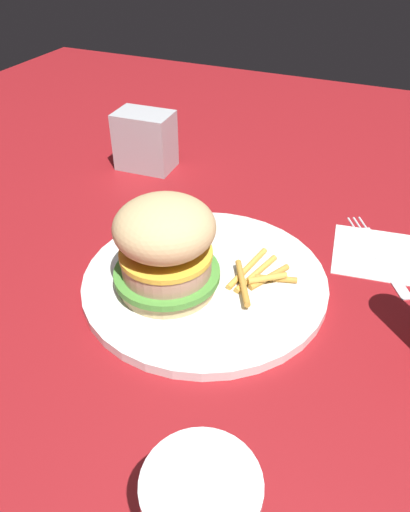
{
  "coord_description": "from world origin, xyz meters",
  "views": [
    {
      "loc": [
        0.42,
        0.2,
        0.37
      ],
      "look_at": [
        0.03,
        0.02,
        0.04
      ],
      "focal_mm": 33.98,
      "sensor_mm": 36.0,
      "label": 1
    }
  ],
  "objects": [
    {
      "name": "sandwich",
      "position": [
        0.06,
        -0.01,
        0.07
      ],
      "size": [
        0.12,
        0.12,
        0.11
      ],
      "color": "tan",
      "rests_on": "plate"
    },
    {
      "name": "napkin_dispenser",
      "position": [
        -0.21,
        -0.19,
        0.05
      ],
      "size": [
        0.06,
        0.09,
        0.09
      ],
      "primitive_type": "cube",
      "rotation": [
        0.0,
        0.0,
        1.62
      ],
      "color": "#B7BABF",
      "rests_on": "ground_plane"
    },
    {
      "name": "fork",
      "position": [
        -0.12,
        0.2,
        0.0
      ],
      "size": [
        0.16,
        0.1,
        0.0
      ],
      "color": "silver",
      "rests_on": "napkin"
    },
    {
      "name": "napkin",
      "position": [
        -0.12,
        0.2,
        0.0
      ],
      "size": [
        0.12,
        0.12,
        0.0
      ],
      "primitive_type": "cube",
      "rotation": [
        0.0,
        0.0,
        0.14
      ],
      "color": "white",
      "rests_on": "ground_plane"
    },
    {
      "name": "ground_plane",
      "position": [
        0.0,
        0.0,
        0.0
      ],
      "size": [
        1.6,
        1.6,
        0.0
      ],
      "primitive_type": "plane",
      "color": "maroon"
    },
    {
      "name": "fries_pile",
      "position": [
        0.01,
        0.08,
        0.02
      ],
      "size": [
        0.11,
        0.07,
        0.01
      ],
      "color": "gold",
      "rests_on": "plate"
    },
    {
      "name": "plate",
      "position": [
        0.03,
        0.02,
        0.01
      ],
      "size": [
        0.28,
        0.28,
        0.01
      ],
      "primitive_type": "cylinder",
      "color": "white",
      "rests_on": "ground_plane"
    }
  ]
}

